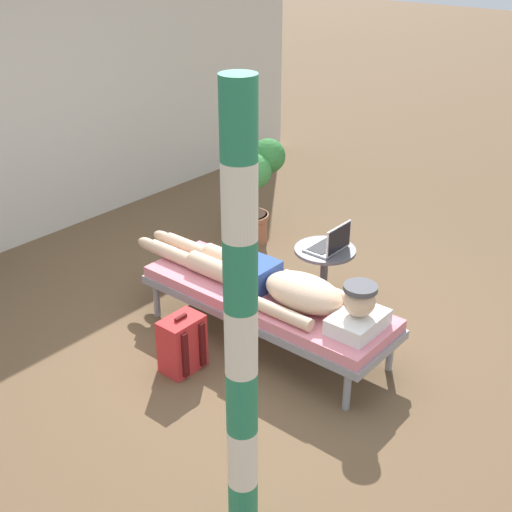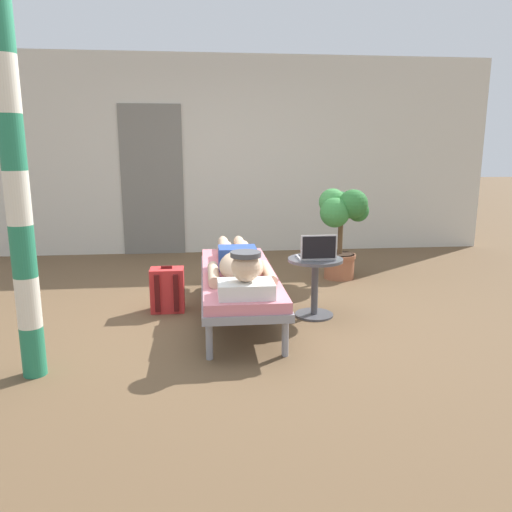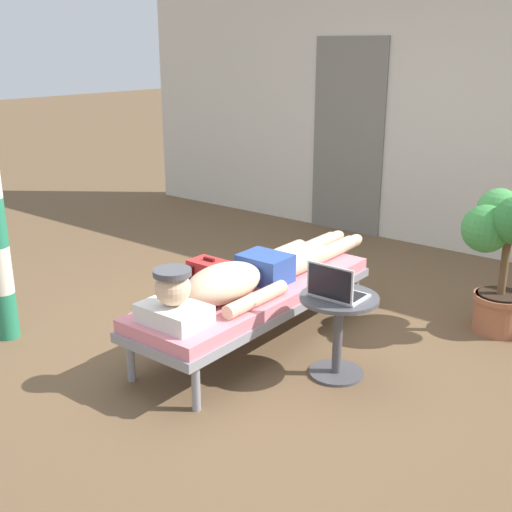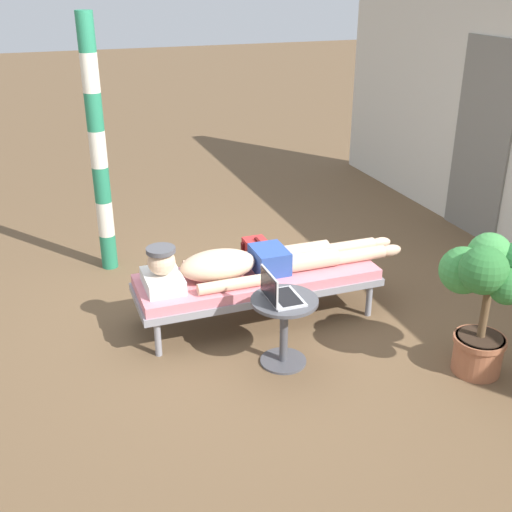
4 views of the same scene
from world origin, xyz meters
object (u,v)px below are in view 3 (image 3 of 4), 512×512
object	(u,v)px
potted_plant	(506,242)
person_reclining	(247,275)
laptop	(335,289)
lounge_chair	(256,296)
side_table	(338,322)
backpack	(210,286)

from	to	relation	value
potted_plant	person_reclining	bearing A→B (deg)	-134.17
laptop	potted_plant	bearing A→B (deg)	65.90
lounge_chair	person_reclining	world-z (taller)	person_reclining
person_reclining	potted_plant	bearing A→B (deg)	45.83
lounge_chair	side_table	xyz separation A→B (m)	(0.67, -0.04, 0.01)
lounge_chair	laptop	size ratio (longest dim) A/B	6.35
side_table	potted_plant	bearing A→B (deg)	65.01
person_reclining	laptop	world-z (taller)	laptop
laptop	side_table	bearing A→B (deg)	90.00
lounge_chair	backpack	xyz separation A→B (m)	(-0.63, 0.23, -0.15)
backpack	lounge_chair	bearing A→B (deg)	-20.34
person_reclining	side_table	xyz separation A→B (m)	(0.67, 0.05, -0.16)
potted_plant	backpack	bearing A→B (deg)	-153.13
side_table	backpack	world-z (taller)	side_table
laptop	backpack	distance (m)	1.40
lounge_chair	laptop	distance (m)	0.72
person_reclining	backpack	world-z (taller)	person_reclining
laptop	backpack	world-z (taller)	laptop
laptop	person_reclining	bearing A→B (deg)	-179.79
person_reclining	laptop	size ratio (longest dim) A/B	7.00
lounge_chair	side_table	size ratio (longest dim) A/B	3.76
lounge_chair	backpack	bearing A→B (deg)	159.66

